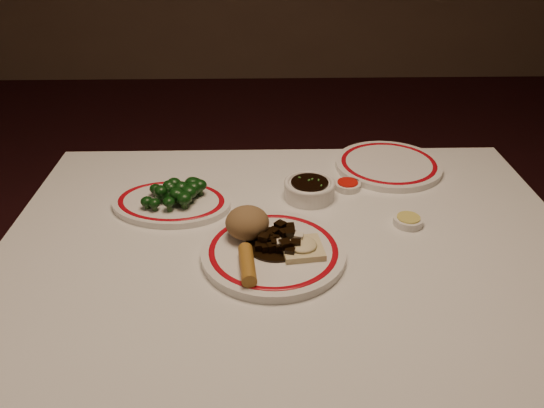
{
  "coord_description": "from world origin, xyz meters",
  "views": [
    {
      "loc": [
        -0.06,
        -0.9,
        1.38
      ],
      "look_at": [
        -0.04,
        0.07,
        0.8
      ],
      "focal_mm": 35.0,
      "sensor_mm": 36.0,
      "label": 1
    }
  ],
  "objects_px": {
    "dining_table": "(289,276)",
    "fried_wonton": "(302,247)",
    "stirfry_heap": "(277,241)",
    "broccoli_pile": "(178,191)",
    "broccoli_plate": "(171,202)",
    "soy_bowl": "(309,190)",
    "main_plate": "(273,252)",
    "rice_mound": "(247,223)",
    "spring_roll": "(247,264)"
  },
  "relations": [
    {
      "from": "fried_wonton",
      "to": "broccoli_plate",
      "type": "height_order",
      "value": "fried_wonton"
    },
    {
      "from": "dining_table",
      "to": "soy_bowl",
      "type": "distance_m",
      "value": 0.22
    },
    {
      "from": "rice_mound",
      "to": "broccoli_pile",
      "type": "xyz_separation_m",
      "value": [
        -0.16,
        0.15,
        -0.01
      ]
    },
    {
      "from": "dining_table",
      "to": "spring_roll",
      "type": "height_order",
      "value": "spring_roll"
    },
    {
      "from": "stirfry_heap",
      "to": "broccoli_plate",
      "type": "distance_m",
      "value": 0.3
    },
    {
      "from": "fried_wonton",
      "to": "dining_table",
      "type": "bearing_deg",
      "value": 108.97
    },
    {
      "from": "main_plate",
      "to": "broccoli_pile",
      "type": "bearing_deg",
      "value": 136.45
    },
    {
      "from": "main_plate",
      "to": "stirfry_heap",
      "type": "distance_m",
      "value": 0.02
    },
    {
      "from": "broccoli_plate",
      "to": "broccoli_pile",
      "type": "xyz_separation_m",
      "value": [
        0.02,
        0.0,
        0.03
      ]
    },
    {
      "from": "stirfry_heap",
      "to": "broccoli_pile",
      "type": "xyz_separation_m",
      "value": [
        -0.22,
        0.19,
        0.01
      ]
    },
    {
      "from": "fried_wonton",
      "to": "soy_bowl",
      "type": "relative_size",
      "value": 0.75
    },
    {
      "from": "stirfry_heap",
      "to": "soy_bowl",
      "type": "xyz_separation_m",
      "value": [
        0.08,
        0.22,
        -0.01
      ]
    },
    {
      "from": "broccoli_plate",
      "to": "broccoli_pile",
      "type": "bearing_deg",
      "value": 3.22
    },
    {
      "from": "broccoli_pile",
      "to": "soy_bowl",
      "type": "relative_size",
      "value": 1.21
    },
    {
      "from": "dining_table",
      "to": "rice_mound",
      "type": "distance_m",
      "value": 0.17
    },
    {
      "from": "fried_wonton",
      "to": "stirfry_heap",
      "type": "xyz_separation_m",
      "value": [
        -0.05,
        0.02,
        0.0
      ]
    },
    {
      "from": "dining_table",
      "to": "rice_mound",
      "type": "bearing_deg",
      "value": -177.41
    },
    {
      "from": "rice_mound",
      "to": "broccoli_pile",
      "type": "distance_m",
      "value": 0.22
    },
    {
      "from": "broccoli_pile",
      "to": "dining_table",
      "type": "bearing_deg",
      "value": -31.21
    },
    {
      "from": "broccoli_pile",
      "to": "spring_roll",
      "type": "bearing_deg",
      "value": -58.88
    },
    {
      "from": "dining_table",
      "to": "main_plate",
      "type": "height_order",
      "value": "main_plate"
    },
    {
      "from": "broccoli_plate",
      "to": "soy_bowl",
      "type": "bearing_deg",
      "value": 5.77
    },
    {
      "from": "fried_wonton",
      "to": "broccoli_plate",
      "type": "bearing_deg",
      "value": 143.8
    },
    {
      "from": "main_plate",
      "to": "broccoli_plate",
      "type": "height_order",
      "value": "main_plate"
    },
    {
      "from": "spring_roll",
      "to": "broccoli_plate",
      "type": "xyz_separation_m",
      "value": [
        -0.18,
        0.27,
        -0.02
      ]
    },
    {
      "from": "soy_bowl",
      "to": "main_plate",
      "type": "bearing_deg",
      "value": -111.2
    },
    {
      "from": "rice_mound",
      "to": "stirfry_heap",
      "type": "relative_size",
      "value": 0.74
    },
    {
      "from": "rice_mound",
      "to": "broccoli_plate",
      "type": "bearing_deg",
      "value": 139.21
    },
    {
      "from": "dining_table",
      "to": "main_plate",
      "type": "xyz_separation_m",
      "value": [
        -0.04,
        -0.05,
        0.1
      ]
    },
    {
      "from": "broccoli_plate",
      "to": "main_plate",
      "type": "bearing_deg",
      "value": -41.25
    },
    {
      "from": "stirfry_heap",
      "to": "main_plate",
      "type": "bearing_deg",
      "value": -124.38
    },
    {
      "from": "stirfry_heap",
      "to": "soy_bowl",
      "type": "height_order",
      "value": "stirfry_heap"
    },
    {
      "from": "dining_table",
      "to": "stirfry_heap",
      "type": "bearing_deg",
      "value": -124.84
    },
    {
      "from": "dining_table",
      "to": "broccoli_pile",
      "type": "xyz_separation_m",
      "value": [
        -0.25,
        0.15,
        0.13
      ]
    },
    {
      "from": "dining_table",
      "to": "main_plate",
      "type": "relative_size",
      "value": 3.42
    },
    {
      "from": "fried_wonton",
      "to": "stirfry_heap",
      "type": "height_order",
      "value": "stirfry_heap"
    },
    {
      "from": "spring_roll",
      "to": "rice_mound",
      "type": "bearing_deg",
      "value": 85.32
    },
    {
      "from": "dining_table",
      "to": "stirfry_heap",
      "type": "xyz_separation_m",
      "value": [
        -0.03,
        -0.04,
        0.12
      ]
    },
    {
      "from": "main_plate",
      "to": "broccoli_plate",
      "type": "relative_size",
      "value": 1.15
    },
    {
      "from": "dining_table",
      "to": "spring_roll",
      "type": "xyz_separation_m",
      "value": [
        -0.09,
        -0.12,
        0.12
      ]
    },
    {
      "from": "spring_roll",
      "to": "soy_bowl",
      "type": "distance_m",
      "value": 0.33
    },
    {
      "from": "main_plate",
      "to": "fried_wonton",
      "type": "xyz_separation_m",
      "value": [
        0.06,
        -0.01,
        0.02
      ]
    },
    {
      "from": "rice_mound",
      "to": "broccoli_pile",
      "type": "relative_size",
      "value": 0.63
    },
    {
      "from": "dining_table",
      "to": "fried_wonton",
      "type": "relative_size",
      "value": 13.63
    },
    {
      "from": "rice_mound",
      "to": "fried_wonton",
      "type": "xyz_separation_m",
      "value": [
        0.11,
        -0.06,
        -0.02
      ]
    },
    {
      "from": "soy_bowl",
      "to": "broccoli_plate",
      "type": "bearing_deg",
      "value": -174.23
    },
    {
      "from": "rice_mound",
      "to": "soy_bowl",
      "type": "relative_size",
      "value": 0.76
    },
    {
      "from": "main_plate",
      "to": "stirfry_heap",
      "type": "relative_size",
      "value": 2.9
    },
    {
      "from": "broccoli_pile",
      "to": "broccoli_plate",
      "type": "bearing_deg",
      "value": -176.78
    },
    {
      "from": "main_plate",
      "to": "fried_wonton",
      "type": "relative_size",
      "value": 3.98
    }
  ]
}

